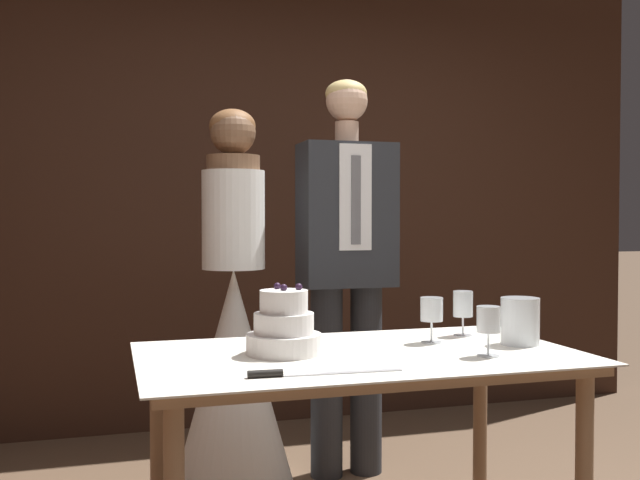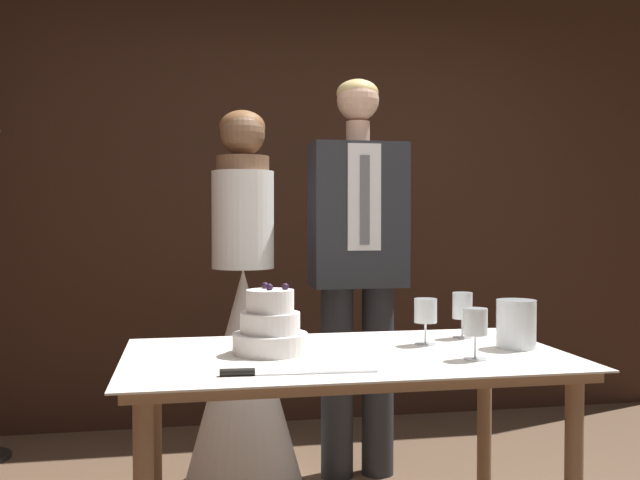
# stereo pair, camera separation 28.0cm
# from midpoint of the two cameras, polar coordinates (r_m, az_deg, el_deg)

# --- Properties ---
(wall_back) EXTENTS (4.73, 0.12, 2.91)m
(wall_back) POSITION_cam_midpoint_polar(r_m,az_deg,el_deg) (4.29, 0.74, 5.11)
(wall_back) COLOR #382116
(wall_back) RESTS_ON ground_plane
(cake_table) EXTENTS (1.46, 0.84, 0.76)m
(cake_table) POSITION_cam_midpoint_polar(r_m,az_deg,el_deg) (2.41, 5.47, -10.95)
(cake_table) COLOR #8E6B4C
(cake_table) RESTS_ON ground_plane
(tiered_cake) EXTENTS (0.25, 0.25, 0.23)m
(tiered_cake) POSITION_cam_midpoint_polar(r_m,az_deg,el_deg) (2.37, -0.62, -7.04)
(tiered_cake) COLOR white
(tiered_cake) RESTS_ON cake_table
(cake_knife) EXTENTS (0.46, 0.04, 0.02)m
(cake_knife) POSITION_cam_midpoint_polar(r_m,az_deg,el_deg) (2.06, -0.18, -10.59)
(cake_knife) COLOR silver
(cake_knife) RESTS_ON cake_table
(wine_glass_near) EXTENTS (0.07, 0.07, 0.17)m
(wine_glass_near) POSITION_cam_midpoint_polar(r_m,az_deg,el_deg) (2.75, 14.23, -5.32)
(wine_glass_near) COLOR silver
(wine_glass_near) RESTS_ON cake_table
(wine_glass_middle) EXTENTS (0.08, 0.08, 0.16)m
(wine_glass_middle) POSITION_cam_midpoint_polar(r_m,az_deg,el_deg) (2.58, 11.56, -5.69)
(wine_glass_middle) COLOR silver
(wine_glass_middle) RESTS_ON cake_table
(wine_glass_far) EXTENTS (0.08, 0.08, 0.16)m
(wine_glass_far) POSITION_cam_midpoint_polar(r_m,az_deg,el_deg) (2.35, 15.72, -6.46)
(wine_glass_far) COLOR silver
(wine_glass_far) RESTS_ON cake_table
(hurricane_candle) EXTENTS (0.14, 0.14, 0.17)m
(hurricane_candle) POSITION_cam_midpoint_polar(r_m,az_deg,el_deg) (2.60, 18.46, -6.50)
(hurricane_candle) COLOR silver
(hurricane_candle) RESTS_ON cake_table
(bride) EXTENTS (0.54, 0.54, 1.69)m
(bride) POSITION_cam_midpoint_polar(r_m,az_deg,el_deg) (3.26, -3.70, -8.57)
(bride) COLOR white
(bride) RESTS_ON ground_plane
(groom) EXTENTS (0.44, 0.25, 1.85)m
(groom) POSITION_cam_midpoint_polar(r_m,az_deg,el_deg) (3.32, 5.45, -1.32)
(groom) COLOR #282B30
(groom) RESTS_ON ground_plane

